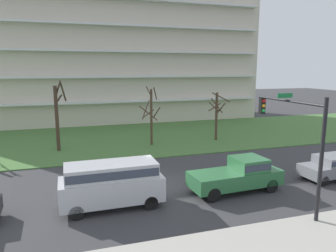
% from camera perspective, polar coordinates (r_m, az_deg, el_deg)
% --- Properties ---
extents(ground, '(160.00, 160.00, 0.00)m').
position_cam_1_polar(ground, '(19.56, -0.92, -10.87)').
color(ground, '#38383A').
extents(grass_lawn_strip, '(80.00, 16.00, 0.08)m').
position_cam_1_polar(grass_lawn_strip, '(32.68, -7.94, -2.21)').
color(grass_lawn_strip, '#477238').
rests_on(grass_lawn_strip, ground).
extents(apartment_building, '(40.86, 11.10, 18.34)m').
position_cam_1_polar(apartment_building, '(44.91, -11.10, 12.80)').
color(apartment_building, beige).
rests_on(apartment_building, ground).
extents(tree_left, '(1.04, 1.47, 6.13)m').
position_cam_1_polar(tree_left, '(28.47, -19.36, 1.82)').
color(tree_left, '#423023').
rests_on(tree_left, ground).
extents(tree_center, '(2.00, 2.15, 5.52)m').
position_cam_1_polar(tree_center, '(29.02, -3.08, 2.01)').
color(tree_center, '#4C3828').
rests_on(tree_center, ground).
extents(tree_right, '(1.88, 1.80, 4.91)m').
position_cam_1_polar(tree_right, '(31.35, 8.80, 2.21)').
color(tree_right, '#4C3828').
rests_on(tree_right, ground).
extents(van_silver_center_left, '(5.22, 2.05, 2.36)m').
position_cam_1_polar(van_silver_center_left, '(16.60, -10.14, -9.83)').
color(van_silver_center_left, '#B7BABF').
rests_on(van_silver_center_left, ground).
extents(sedan_gray_center_right, '(4.47, 1.97, 1.57)m').
position_cam_1_polar(sedan_gray_center_right, '(23.21, 27.74, -6.39)').
color(sedan_gray_center_right, slate).
rests_on(sedan_gray_center_right, ground).
extents(pickup_green_near_right, '(5.50, 2.30, 1.95)m').
position_cam_1_polar(pickup_green_near_right, '(19.02, 12.66, -8.50)').
color(pickup_green_near_right, '#2D6B3D').
rests_on(pickup_green_near_right, ground).
extents(traffic_signal_mast, '(0.90, 5.12, 5.86)m').
position_cam_1_polar(traffic_signal_mast, '(16.81, 22.10, -0.89)').
color(traffic_signal_mast, black).
rests_on(traffic_signal_mast, ground).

